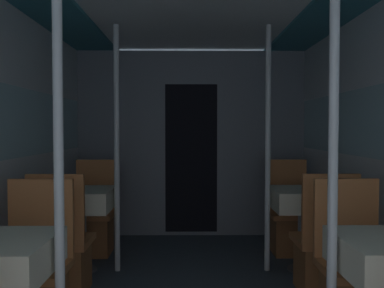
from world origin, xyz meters
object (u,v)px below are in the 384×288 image
(chair_left_near_1, at_px, (63,258))
(dining_table_left_1, at_px, (80,204))
(chair_left_far_1, at_px, (94,226))
(support_pole_left_0, at_px, (59,166))
(support_pole_left_1, at_px, (117,149))
(support_pole_right_1, at_px, (268,149))
(dining_table_right_1, at_px, (304,203))
(support_pole_right_0, at_px, (333,165))
(chair_right_far_1, at_px, (290,225))
(chair_right_near_1, at_px, (323,257))
(chair_right_far_0, at_px, (355,288))

(chair_left_near_1, bearing_deg, dining_table_left_1, 90.00)
(dining_table_left_1, bearing_deg, chair_left_far_1, 90.00)
(support_pole_left_0, relative_size, support_pole_left_1, 1.00)
(support_pole_left_1, distance_m, support_pole_right_1, 1.40)
(support_pole_left_1, height_order, support_pole_right_1, same)
(support_pole_left_1, relative_size, dining_table_right_1, 2.99)
(dining_table_left_1, relative_size, chair_left_near_1, 0.77)
(support_pole_left_0, height_order, chair_left_near_1, support_pole_left_0)
(support_pole_right_0, relative_size, chair_right_far_1, 2.32)
(support_pole_right_0, height_order, dining_table_right_1, support_pole_right_0)
(support_pole_left_1, bearing_deg, chair_left_far_1, 121.51)
(dining_table_right_1, xyz_separation_m, support_pole_right_1, (-0.35, 0.00, 0.51))
(support_pole_left_0, distance_m, chair_left_far_1, 2.51)
(chair_left_near_1, distance_m, chair_right_far_1, 2.37)
(support_pole_left_0, bearing_deg, chair_left_far_1, 98.38)
(dining_table_left_1, distance_m, chair_right_far_1, 2.19)
(support_pole_right_0, distance_m, chair_right_far_1, 2.51)
(chair_left_near_1, relative_size, support_pole_right_1, 0.43)
(dining_table_right_1, height_order, chair_right_near_1, chair_right_near_1)
(dining_table_left_1, distance_m, dining_table_right_1, 2.09)
(support_pole_left_0, bearing_deg, chair_right_far_0, 17.87)
(support_pole_left_0, bearing_deg, dining_table_left_1, 100.98)
(chair_right_far_0, bearing_deg, support_pole_left_0, 17.87)
(chair_left_near_1, xyz_separation_m, chair_right_far_0, (2.09, -0.65, 0.00))
(chair_left_far_1, bearing_deg, support_pole_left_1, 121.51)
(support_pole_left_1, xyz_separation_m, support_pole_right_1, (1.40, 0.00, 0.00))
(support_pole_left_0, height_order, dining_table_right_1, support_pole_left_0)
(dining_table_right_1, bearing_deg, chair_left_near_1, -164.93)
(support_pole_left_1, xyz_separation_m, support_pole_right_0, (1.40, -1.78, 0.00))
(chair_right_far_0, xyz_separation_m, dining_table_right_1, (0.00, 1.22, 0.34))
(dining_table_left_1, distance_m, chair_left_far_1, 0.66)
(support_pole_left_0, relative_size, support_pole_right_1, 1.00)
(chair_left_near_1, relative_size, dining_table_right_1, 1.29)
(support_pole_left_1, bearing_deg, chair_right_far_0, -34.87)
(support_pole_left_0, distance_m, support_pole_right_0, 1.40)
(support_pole_left_1, xyz_separation_m, chair_right_near_1, (1.75, -0.56, -0.85))
(chair_right_near_1, bearing_deg, chair_left_near_1, 180.00)
(chair_left_near_1, relative_size, chair_left_far_1, 1.00)
(chair_left_near_1, xyz_separation_m, chair_right_far_1, (2.09, 1.13, 0.00))
(chair_left_near_1, xyz_separation_m, support_pole_right_0, (1.75, -1.22, 0.85))
(chair_left_near_1, height_order, chair_right_near_1, same)
(support_pole_left_1, height_order, chair_right_far_0, support_pole_left_1)
(chair_right_near_1, height_order, chair_right_far_1, same)
(dining_table_right_1, relative_size, chair_right_near_1, 0.77)
(chair_left_far_1, bearing_deg, chair_right_far_1, -180.00)
(support_pole_left_0, xyz_separation_m, dining_table_left_1, (-0.35, 1.78, -0.51))
(chair_right_near_1, xyz_separation_m, support_pole_right_1, (-0.35, 0.56, 0.85))
(chair_right_far_1, bearing_deg, dining_table_right_1, 90.00)
(chair_right_far_0, bearing_deg, chair_right_near_1, -90.00)
(chair_left_far_1, xyz_separation_m, support_pole_right_0, (1.75, -2.34, 0.85))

